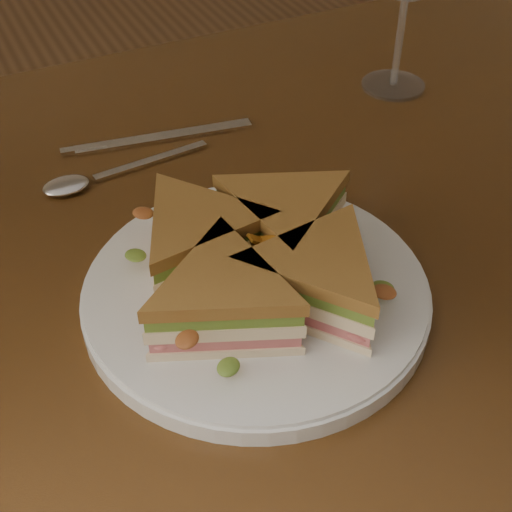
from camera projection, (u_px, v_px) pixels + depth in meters
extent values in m
cube|color=#341D0B|center=(252.00, 229.00, 0.71)|extent=(1.20, 0.80, 0.04)
cylinder|color=black|center=(429.00, 203.00, 1.37)|extent=(0.06, 0.06, 0.71)
cylinder|color=silver|center=(256.00, 293.00, 0.60)|extent=(0.29, 0.29, 0.02)
cube|color=silver|center=(152.00, 162.00, 0.76)|extent=(0.13, 0.02, 0.00)
ellipsoid|color=silver|center=(66.00, 186.00, 0.72)|extent=(0.05, 0.03, 0.01)
cube|color=silver|center=(165.00, 137.00, 0.80)|extent=(0.20, 0.05, 0.00)
cube|color=silver|center=(84.00, 150.00, 0.78)|extent=(0.05, 0.02, 0.00)
cylinder|color=white|center=(393.00, 85.00, 0.89)|extent=(0.08, 0.08, 0.00)
cylinder|color=white|center=(399.00, 41.00, 0.85)|extent=(0.01, 0.01, 0.11)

